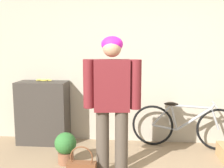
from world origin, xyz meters
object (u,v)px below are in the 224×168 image
banana (44,80)px  potted_plant (66,146)px  person (112,97)px  bicycle (185,126)px

banana → potted_plant: 1.25m
person → banana: 1.60m
bicycle → banana: banana is taller
banana → bicycle: bearing=-1.8°
bicycle → potted_plant: bicycle is taller
bicycle → banana: size_ratio=5.90×
potted_plant → bicycle: bearing=22.9°
bicycle → banana: bearing=-174.5°
banana → person: bearing=-40.9°
person → bicycle: size_ratio=1.04×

